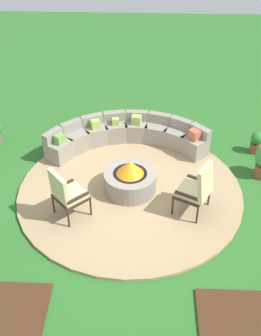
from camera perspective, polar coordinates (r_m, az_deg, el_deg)
ground_plane at (r=8.49m, az=-0.06°, el=-3.24°), size 24.00×24.00×0.00m
patio_circle at (r=8.47m, az=-0.06°, el=-3.09°), size 4.48×4.48×0.06m
mulch_bed_right at (r=6.77m, az=17.13°, el=-19.12°), size 1.81×1.02×0.04m
fire_pit at (r=8.28m, az=-0.06°, el=-1.51°), size 1.04×1.04×0.69m
curved_stone_bench at (r=9.57m, az=-0.54°, el=4.41°), size 3.63×1.44×0.66m
lounge_chair_front_left at (r=7.61m, az=-8.69°, el=-3.32°), size 0.75×0.77×1.06m
lounge_chair_front_right at (r=7.71m, az=9.02°, el=-2.67°), size 0.77×0.81×1.08m
potted_plant_2 at (r=9.88m, az=16.71°, el=3.39°), size 0.28×0.28×0.51m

